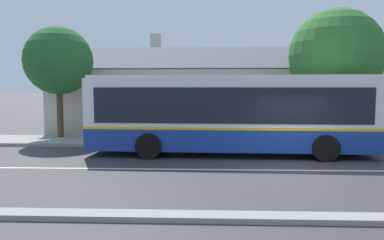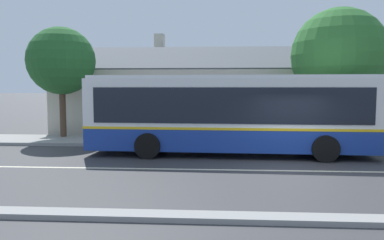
{
  "view_description": "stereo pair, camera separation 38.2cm",
  "coord_description": "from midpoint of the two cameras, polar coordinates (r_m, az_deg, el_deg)",
  "views": [
    {
      "loc": [
        -3.06,
        -12.33,
        2.76
      ],
      "look_at": [
        -3.7,
        3.57,
        1.35
      ],
      "focal_mm": 35.0,
      "sensor_mm": 36.0,
      "label": 1
    },
    {
      "loc": [
        -2.68,
        -12.31,
        2.76
      ],
      "look_at": [
        -3.7,
        3.57,
        1.35
      ],
      "focal_mm": 35.0,
      "sensor_mm": 36.0,
      "label": 2
    }
  ],
  "objects": [
    {
      "name": "sidewalk_far",
      "position": [
        18.74,
        11.12,
        -3.27
      ],
      "size": [
        60.0,
        3.0,
        0.15
      ],
      "primitive_type": "cube",
      "color": "gray",
      "rests_on": "ground"
    },
    {
      "name": "bench_by_building",
      "position": [
        18.72,
        -11.26,
        -1.76
      ],
      "size": [
        1.66,
        0.51,
        0.94
      ],
      "color": "brown",
      "rests_on": "sidewalk_far"
    },
    {
      "name": "community_building",
      "position": [
        26.15,
        8.67,
        3.31
      ],
      "size": [
        25.26,
        10.58,
        6.53
      ],
      "color": "beige",
      "rests_on": "ground"
    },
    {
      "name": "ground_plane",
      "position": [
        12.95,
        15.19,
        -7.42
      ],
      "size": [
        300.0,
        300.0,
        0.0
      ],
      "primitive_type": "plane",
      "color": "#38383A"
    },
    {
      "name": "curb_near",
      "position": [
        8.53,
        22.51,
        -13.77
      ],
      "size": [
        60.0,
        0.5,
        0.12
      ],
      "primitive_type": "cube",
      "color": "gray",
      "rests_on": "ground"
    },
    {
      "name": "street_tree_secondary",
      "position": [
        20.7,
        -20.06,
        8.14
      ],
      "size": [
        3.49,
        3.49,
        5.85
      ],
      "color": "#4C3828",
      "rests_on": "ground"
    },
    {
      "name": "transit_bus",
      "position": [
        15.27,
        5.13,
        1.16
      ],
      "size": [
        11.52,
        3.04,
        3.21
      ],
      "color": "navy",
      "rests_on": "ground"
    },
    {
      "name": "lane_divider_stripe",
      "position": [
        12.95,
        15.2,
        -7.4
      ],
      "size": [
        60.0,
        0.16,
        0.01
      ],
      "primitive_type": "cube",
      "color": "beige",
      "rests_on": "ground"
    },
    {
      "name": "street_tree_primary",
      "position": [
        20.04,
        20.58,
        9.13
      ],
      "size": [
        4.62,
        4.62,
        6.61
      ],
      "color": "#4C3828",
      "rests_on": "ground"
    }
  ]
}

